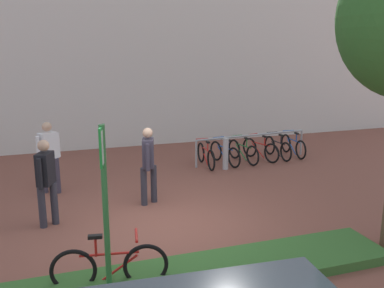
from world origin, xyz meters
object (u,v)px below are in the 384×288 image
(bike_rack_cluster, at_px, (252,150))
(person_suited_navy, at_px, (46,177))
(person_shirt_blue, at_px, (49,153))
(bollard_steel, at_px, (226,154))
(person_suited_dark, at_px, (148,161))
(bike_at_sign, at_px, (110,267))
(parking_sign_post, at_px, (105,188))

(bike_rack_cluster, distance_m, person_suited_navy, 6.66)
(person_shirt_blue, bearing_deg, bollard_steel, 6.21)
(person_suited_dark, bearing_deg, bike_at_sign, -111.96)
(bike_at_sign, distance_m, person_shirt_blue, 4.69)
(bollard_steel, relative_size, person_suited_dark, 0.52)
(bike_at_sign, height_order, person_suited_dark, person_suited_dark)
(parking_sign_post, xyz_separation_m, bike_rack_cluster, (5.07, 5.84, -1.26))
(bollard_steel, relative_size, person_suited_navy, 0.52)
(parking_sign_post, relative_size, bollard_steel, 2.72)
(person_suited_dark, bearing_deg, bike_rack_cluster, 33.81)
(bollard_steel, relative_size, person_shirt_blue, 0.52)
(bike_at_sign, bearing_deg, person_suited_dark, 68.04)
(bike_rack_cluster, xyz_separation_m, person_suited_navy, (-5.87, -3.07, 0.64))
(bollard_steel, height_order, person_suited_navy, person_suited_navy)
(bike_at_sign, bearing_deg, bollard_steel, 52.38)
(bollard_steel, xyz_separation_m, person_suited_navy, (-4.76, -2.49, 0.53))
(parking_sign_post, xyz_separation_m, person_suited_dark, (1.31, 3.32, -0.62))
(parking_sign_post, relative_size, person_suited_navy, 1.42)
(person_suited_navy, height_order, person_shirt_blue, same)
(bollard_steel, height_order, person_suited_dark, person_suited_dark)
(bike_rack_cluster, bearing_deg, person_shirt_blue, -169.35)
(parking_sign_post, height_order, bollard_steel, parking_sign_post)
(bike_rack_cluster, xyz_separation_m, person_suited_dark, (-3.76, -2.52, 0.64))
(person_shirt_blue, bearing_deg, bike_rack_cluster, 10.65)
(bike_rack_cluster, xyz_separation_m, person_shirt_blue, (-5.83, -1.10, 0.64))
(parking_sign_post, distance_m, bollard_steel, 6.68)
(parking_sign_post, relative_size, person_suited_dark, 1.42)
(bike_at_sign, bearing_deg, parking_sign_post, -103.88)
(person_suited_dark, relative_size, person_shirt_blue, 1.00)
(person_suited_dark, xyz_separation_m, person_shirt_blue, (-2.07, 1.42, 0.00))
(bike_rack_cluster, distance_m, person_suited_dark, 4.57)
(person_suited_navy, distance_m, person_suited_dark, 2.19)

